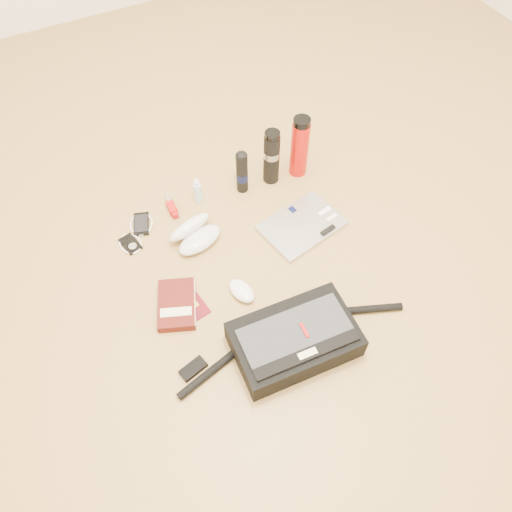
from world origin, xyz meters
The scene contains 14 objects.
ground centered at (0.00, 0.00, 0.00)m, with size 4.00×4.00×0.00m, color #A37E44.
messenger_bag centered at (-0.03, -0.25, 0.05)m, with size 0.80×0.27×0.11m.
laptop centered at (0.24, 0.17, 0.01)m, with size 0.33×0.26×0.03m.
book centered at (-0.31, 0.06, 0.02)m, with size 0.19×0.22×0.04m.
passport centered at (-0.27, 0.04, 0.00)m, with size 0.10×0.12×0.01m.
mouse centered at (-0.09, 0.01, 0.02)m, with size 0.09×0.12×0.04m.
sunglasses_case centered at (-0.14, 0.30, 0.04)m, with size 0.22×0.19×0.10m.
ipod centered at (-0.37, 0.39, 0.01)m, with size 0.09×0.10×0.01m.
phone centered at (-0.30, 0.46, 0.01)m, with size 0.11×0.12×0.01m.
inhaler centered at (-0.17, 0.48, 0.01)m, with size 0.03×0.11×0.03m.
spray_bottle centered at (-0.05, 0.47, 0.05)m, with size 0.03×0.03×0.12m.
aerosol_can centered at (0.13, 0.45, 0.10)m, with size 0.06×0.06×0.20m.
thermos_black centered at (0.26, 0.44, 0.12)m, with size 0.07×0.07×0.25m.
thermos_red centered at (0.38, 0.43, 0.13)m, with size 0.09×0.09×0.27m.
Camera 1 is at (-0.46, -0.81, 1.50)m, focal length 35.00 mm.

